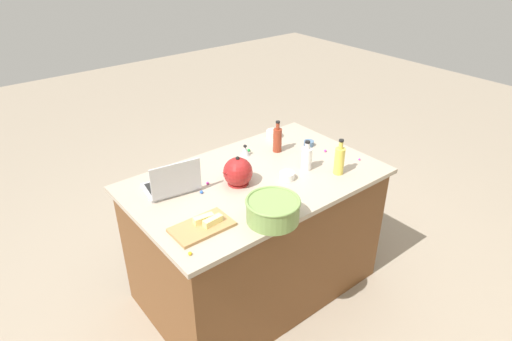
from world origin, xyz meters
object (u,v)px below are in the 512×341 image
object	(u,v)px
bottle_oil	(339,160)
kitchen_timer	(245,151)
cutting_board	(202,227)
ramekin_small	(273,134)
ramekin_wide	(309,143)
butter_stick_right	(213,221)
bottle_soy	(277,139)
kettle	(238,172)
butter_stick_left	(204,219)
laptop	(173,184)
bottle_vinegar	(307,158)
mixing_bowl_large	(273,210)
ramekin_medium	(287,176)

from	to	relation	value
bottle_oil	kitchen_timer	bearing A→B (deg)	-60.87
cutting_board	kitchen_timer	size ratio (longest dim) A/B	4.14
bottle_oil	ramekin_small	xyz separation A→B (m)	(-0.03, -0.67, -0.07)
ramekin_wide	kitchen_timer	bearing A→B (deg)	-19.67
bottle_oil	butter_stick_right	xyz separation A→B (m)	(0.94, -0.03, -0.06)
bottle_soy	kettle	world-z (taller)	bottle_soy
kettle	ramekin_wide	bearing A→B (deg)	-171.53
butter_stick_left	ramekin_wide	bearing A→B (deg)	-163.31
kitchen_timer	ramekin_small	bearing A→B (deg)	-162.84
laptop	kitchen_timer	size ratio (longest dim) A/B	4.42
bottle_vinegar	kettle	xyz separation A→B (m)	(0.45, -0.13, -0.00)
laptop	mixing_bowl_large	world-z (taller)	laptop
bottle_vinegar	kitchen_timer	distance (m)	0.44
bottle_vinegar	ramekin_medium	distance (m)	0.19
laptop	bottle_soy	size ratio (longest dim) A/B	1.51
kettle	ramekin_medium	xyz separation A→B (m)	(-0.27, 0.15, -0.06)
kettle	cutting_board	bearing A→B (deg)	30.56
laptop	bottle_soy	bearing A→B (deg)	-179.58
bottle_oil	kitchen_timer	world-z (taller)	bottle_oil
mixing_bowl_large	ramekin_medium	size ratio (longest dim) A/B	3.17
mixing_bowl_large	butter_stick_right	size ratio (longest dim) A/B	2.68
butter_stick_left	bottle_soy	bearing A→B (deg)	-154.92
bottle_oil	cutting_board	world-z (taller)	bottle_oil
ramekin_small	kettle	bearing A→B (deg)	31.67
ramekin_medium	laptop	bearing A→B (deg)	-27.46
bottle_oil	butter_stick_left	bearing A→B (deg)	-4.29
bottle_soy	ramekin_wide	world-z (taller)	bottle_soy
butter_stick_left	bottle_vinegar	bearing A→B (deg)	-173.57
ramekin_medium	ramekin_small	bearing A→B (deg)	-122.72
bottle_soy	bottle_oil	bearing A→B (deg)	101.64
bottle_soy	bottle_vinegar	size ratio (longest dim) A/B	1.13
ramekin_small	bottle_soy	bearing A→B (deg)	56.05
kettle	butter_stick_left	distance (m)	0.45
laptop	butter_stick_right	world-z (taller)	laptop
ramekin_small	kitchen_timer	distance (m)	0.36
laptop	ramekin_wide	bearing A→B (deg)	176.26
butter_stick_right	cutting_board	bearing A→B (deg)	-22.31
butter_stick_left	ramekin_small	bearing A→B (deg)	-149.03
cutting_board	bottle_oil	bearing A→B (deg)	177.12
bottle_soy	butter_stick_left	distance (m)	0.96
kitchen_timer	cutting_board	bearing A→B (deg)	37.14
kettle	ramekin_wide	world-z (taller)	kettle
mixing_bowl_large	bottle_oil	size ratio (longest dim) A/B	1.25
bottle_oil	ramekin_small	world-z (taller)	bottle_oil
cutting_board	ramekin_small	xyz separation A→B (m)	(-1.02, -0.62, 0.02)
ramekin_small	ramekin_wide	bearing A→B (deg)	111.53
laptop	ramekin_wide	distance (m)	1.06
bottle_soy	bottle_oil	size ratio (longest dim) A/B	0.96
bottle_vinegar	cutting_board	xyz separation A→B (m)	(0.87, 0.12, -0.07)
bottle_oil	kitchen_timer	distance (m)	0.65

